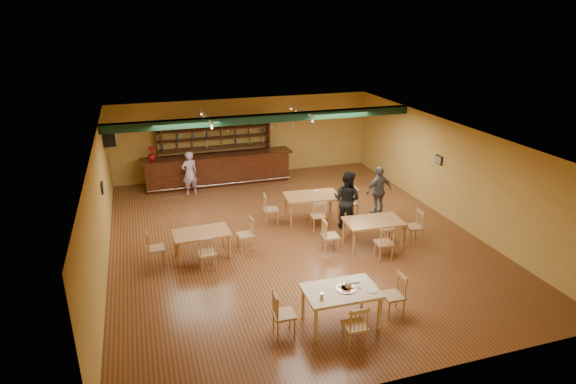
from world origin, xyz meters
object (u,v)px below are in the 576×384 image
object	(u,v)px
dining_table_b	(311,207)
near_table	(340,307)
dining_table_c	(202,245)
patron_bar	(190,173)
patron_right_a	(347,200)
bar_counter	(218,169)
dining_table_d	(373,233)

from	to	relation	value
dining_table_b	near_table	xyz separation A→B (m)	(-1.27, -5.17, -0.01)
dining_table_c	patron_bar	size ratio (longest dim) A/B	0.92
dining_table_c	patron_right_a	xyz separation A→B (m)	(4.36, 0.61, 0.51)
dining_table_c	near_table	world-z (taller)	near_table
bar_counter	dining_table_d	xyz separation A→B (m)	(3.12, -6.38, -0.18)
bar_counter	patron_bar	bearing A→B (deg)	-143.86
patron_bar	near_table	bearing A→B (deg)	85.60
near_table	patron_right_a	distance (m)	4.86
dining_table_b	bar_counter	bearing A→B (deg)	122.70
dining_table_c	near_table	size ratio (longest dim) A/B	0.96
dining_table_b	patron_bar	xyz separation A→B (m)	(-3.28, 3.35, 0.38)
dining_table_c	patron_bar	bearing A→B (deg)	84.46
bar_counter	dining_table_d	distance (m)	7.10
bar_counter	patron_bar	xyz separation A→B (m)	(-1.13, -0.83, 0.22)
dining_table_b	dining_table_d	world-z (taller)	dining_table_b
bar_counter	patron_bar	size ratio (longest dim) A/B	3.53
bar_counter	dining_table_c	distance (m)	5.76
patron_bar	dining_table_b	bearing A→B (deg)	116.75
dining_table_d	near_table	xyz separation A→B (m)	(-2.24, -2.96, 0.02)
dining_table_d	patron_right_a	world-z (taller)	patron_right_a
patron_bar	bar_counter	bearing A→B (deg)	-161.56
bar_counter	patron_right_a	world-z (taller)	patron_right_a
dining_table_b	near_table	world-z (taller)	dining_table_b
dining_table_b	dining_table_c	distance (m)	3.83
near_table	dining_table_b	bearing A→B (deg)	77.53
dining_table_b	dining_table_c	world-z (taller)	dining_table_b
near_table	patron_bar	distance (m)	8.76
dining_table_b	patron_right_a	size ratio (longest dim) A/B	0.93
dining_table_c	dining_table_d	size ratio (longest dim) A/B	0.93
patron_right_a	bar_counter	bearing A→B (deg)	-9.46
dining_table_d	patron_bar	world-z (taller)	patron_bar
dining_table_c	patron_bar	xyz separation A→B (m)	(0.27, 4.76, 0.42)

